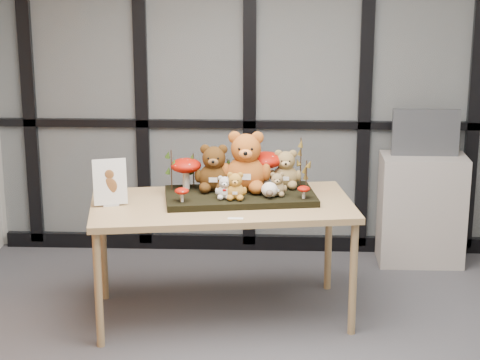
{
  "coord_description": "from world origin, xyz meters",
  "views": [
    {
      "loc": [
        -0.25,
        -4.24,
        2.49
      ],
      "look_at": [
        -0.47,
        1.14,
        0.97
      ],
      "focal_mm": 65.0,
      "sensor_mm": 36.0,
      "label": 1
    }
  ],
  "objects_px": {
    "diorama_tray": "(240,196)",
    "mushroom_front_left": "(182,194)",
    "bear_pooh_yellow": "(246,158)",
    "mushroom_front_right": "(304,192)",
    "bear_brown_medium": "(214,165)",
    "plush_cream_hedgehog": "(270,189)",
    "mushroom_back_left": "(186,172)",
    "bear_tan_back": "(286,167)",
    "bear_beige_small": "(277,183)",
    "monitor": "(426,132)",
    "bear_white_bow": "(225,186)",
    "display_table": "(222,212)",
    "mushroom_back_right": "(266,167)",
    "sign_holder": "(110,184)",
    "cabinet": "(421,210)",
    "bear_small_yellow": "(235,184)"
  },
  "relations": [
    {
      "from": "bear_white_bow",
      "to": "plush_cream_hedgehog",
      "type": "xyz_separation_m",
      "value": [
        0.29,
        0.04,
        -0.03
      ]
    },
    {
      "from": "bear_small_yellow",
      "to": "sign_holder",
      "type": "height_order",
      "value": "sign_holder"
    },
    {
      "from": "cabinet",
      "to": "bear_beige_small",
      "type": "bearing_deg",
      "value": -137.75
    },
    {
      "from": "bear_small_yellow",
      "to": "mushroom_front_left",
      "type": "height_order",
      "value": "bear_small_yellow"
    },
    {
      "from": "plush_cream_hedgehog",
      "to": "mushroom_back_left",
      "type": "distance_m",
      "value": 0.59
    },
    {
      "from": "bear_pooh_yellow",
      "to": "bear_brown_medium",
      "type": "height_order",
      "value": "bear_pooh_yellow"
    },
    {
      "from": "bear_white_bow",
      "to": "monitor",
      "type": "bearing_deg",
      "value": 28.75
    },
    {
      "from": "diorama_tray",
      "to": "mushroom_front_right",
      "type": "xyz_separation_m",
      "value": [
        0.42,
        -0.1,
        0.07
      ]
    },
    {
      "from": "mushroom_back_right",
      "to": "sign_holder",
      "type": "height_order",
      "value": "sign_holder"
    },
    {
      "from": "bear_brown_medium",
      "to": "monitor",
      "type": "bearing_deg",
      "value": 22.29
    },
    {
      "from": "mushroom_back_left",
      "to": "mushroom_back_right",
      "type": "distance_m",
      "value": 0.54
    },
    {
      "from": "mushroom_back_left",
      "to": "monitor",
      "type": "relative_size",
      "value": 0.45
    },
    {
      "from": "bear_tan_back",
      "to": "monitor",
      "type": "relative_size",
      "value": 0.56
    },
    {
      "from": "display_table",
      "to": "bear_small_yellow",
      "type": "relative_size",
      "value": 9.21
    },
    {
      "from": "display_table",
      "to": "plush_cream_hedgehog",
      "type": "bearing_deg",
      "value": -8.66
    },
    {
      "from": "diorama_tray",
      "to": "bear_tan_back",
      "type": "distance_m",
      "value": 0.38
    },
    {
      "from": "display_table",
      "to": "diorama_tray",
      "type": "distance_m",
      "value": 0.17
    },
    {
      "from": "bear_tan_back",
      "to": "monitor",
      "type": "xyz_separation_m",
      "value": [
        1.07,
        0.84,
        0.06
      ]
    },
    {
      "from": "bear_brown_medium",
      "to": "bear_white_bow",
      "type": "xyz_separation_m",
      "value": [
        0.08,
        -0.19,
        -0.09
      ]
    },
    {
      "from": "bear_pooh_yellow",
      "to": "mushroom_front_right",
      "type": "distance_m",
      "value": 0.46
    },
    {
      "from": "display_table",
      "to": "bear_beige_small",
      "type": "distance_m",
      "value": 0.41
    },
    {
      "from": "mushroom_front_left",
      "to": "mushroom_front_right",
      "type": "distance_m",
      "value": 0.79
    },
    {
      "from": "cabinet",
      "to": "mushroom_front_left",
      "type": "bearing_deg",
      "value": -145.59
    },
    {
      "from": "display_table",
      "to": "mushroom_front_left",
      "type": "relative_size",
      "value": 17.87
    },
    {
      "from": "bear_beige_small",
      "to": "monitor",
      "type": "distance_m",
      "value": 1.54
    },
    {
      "from": "bear_beige_small",
      "to": "bear_white_bow",
      "type": "bearing_deg",
      "value": -175.27
    },
    {
      "from": "monitor",
      "to": "bear_small_yellow",
      "type": "bearing_deg",
      "value": -140.98
    },
    {
      "from": "bear_tan_back",
      "to": "display_table",
      "type": "bearing_deg",
      "value": -158.12
    },
    {
      "from": "diorama_tray",
      "to": "bear_brown_medium",
      "type": "relative_size",
      "value": 2.86
    },
    {
      "from": "cabinet",
      "to": "monitor",
      "type": "xyz_separation_m",
      "value": [
        0.0,
        0.02,
        0.61
      ]
    },
    {
      "from": "bear_tan_back",
      "to": "mushroom_front_right",
      "type": "relative_size",
      "value": 3.07
    },
    {
      "from": "mushroom_front_right",
      "to": "mushroom_front_left",
      "type": "bearing_deg",
      "value": -172.44
    },
    {
      "from": "sign_holder",
      "to": "monitor",
      "type": "distance_m",
      "value": 2.5
    },
    {
      "from": "plush_cream_hedgehog",
      "to": "bear_pooh_yellow",
      "type": "bearing_deg",
      "value": 125.58
    },
    {
      "from": "diorama_tray",
      "to": "mushroom_front_left",
      "type": "xyz_separation_m",
      "value": [
        -0.37,
        -0.21,
        0.07
      ]
    },
    {
      "from": "mushroom_front_left",
      "to": "bear_tan_back",
      "type": "bearing_deg",
      "value": 29.13
    },
    {
      "from": "bear_tan_back",
      "to": "plush_cream_hedgehog",
      "type": "relative_size",
      "value": 2.59
    },
    {
      "from": "mushroom_back_right",
      "to": "mushroom_front_right",
      "type": "xyz_separation_m",
      "value": [
        0.25,
        -0.28,
        -0.08
      ]
    },
    {
      "from": "display_table",
      "to": "mushroom_back_right",
      "type": "relative_size",
      "value": 6.98
    },
    {
      "from": "mushroom_front_left",
      "to": "cabinet",
      "type": "height_order",
      "value": "mushroom_front_left"
    },
    {
      "from": "mushroom_back_right",
      "to": "plush_cream_hedgehog",
      "type": "bearing_deg",
      "value": -83.68
    },
    {
      "from": "bear_pooh_yellow",
      "to": "monitor",
      "type": "relative_size",
      "value": 0.87
    },
    {
      "from": "mushroom_back_left",
      "to": "sign_holder",
      "type": "relative_size",
      "value": 0.75
    },
    {
      "from": "bear_beige_small",
      "to": "sign_holder",
      "type": "relative_size",
      "value": 0.56
    },
    {
      "from": "display_table",
      "to": "bear_white_bow",
      "type": "bearing_deg",
      "value": -70.78
    },
    {
      "from": "bear_pooh_yellow",
      "to": "bear_white_bow",
      "type": "xyz_separation_m",
      "value": [
        -0.13,
        -0.2,
        -0.14
      ]
    },
    {
      "from": "mushroom_front_left",
      "to": "cabinet",
      "type": "xyz_separation_m",
      "value": [
        1.74,
        1.19,
        -0.46
      ]
    },
    {
      "from": "plush_cream_hedgehog",
      "to": "mushroom_back_left",
      "type": "relative_size",
      "value": 0.48
    },
    {
      "from": "cabinet",
      "to": "bear_white_bow",
      "type": "bearing_deg",
      "value": -143.0
    },
    {
      "from": "bear_pooh_yellow",
      "to": "bear_beige_small",
      "type": "bearing_deg",
      "value": -39.18
    }
  ]
}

